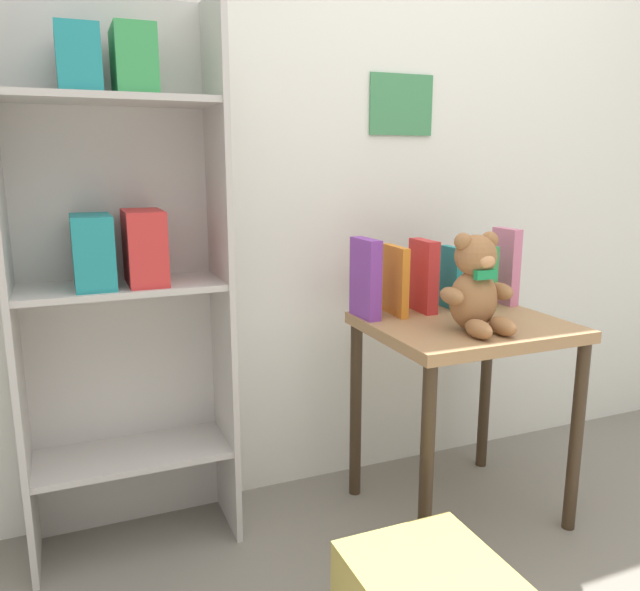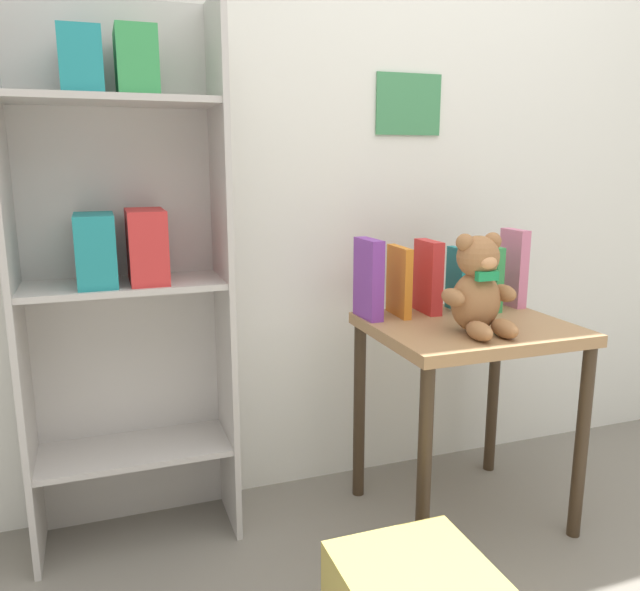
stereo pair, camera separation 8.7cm
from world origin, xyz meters
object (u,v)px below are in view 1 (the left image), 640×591
object	(u,v)px
teddy_bear	(476,286)
book_standing_orange	(395,280)
book_standing_pink	(505,266)
book_standing_purple	(365,278)
book_standing_green	(482,276)
bookshelf_side	(118,254)
book_standing_teal	(451,278)
display_table	(464,353)
book_standing_red	(423,276)

from	to	relation	value
teddy_bear	book_standing_orange	size ratio (longest dim) A/B	1.30
teddy_bear	book_standing_pink	size ratio (longest dim) A/B	1.10
book_standing_purple	book_standing_pink	bearing A→B (deg)	-3.16
book_standing_purple	book_standing_green	xyz separation A→B (m)	(0.43, -0.03, -0.02)
book_standing_purple	book_standing_pink	distance (m)	0.54
bookshelf_side	book_standing_pink	size ratio (longest dim) A/B	6.01
bookshelf_side	book_standing_teal	size ratio (longest dim) A/B	7.54
teddy_bear	book_standing_teal	size ratio (longest dim) A/B	1.38
display_table	book_standing_green	xyz separation A→B (m)	(0.16, 0.14, 0.21)
book_standing_purple	book_standing_teal	distance (m)	0.32
teddy_bear	bookshelf_side	bearing A→B (deg)	159.45
book_standing_green	book_standing_pink	size ratio (longest dim) A/B	0.82
bookshelf_side	book_standing_red	distance (m)	0.97
book_standing_purple	teddy_bear	bearing A→B (deg)	-50.91
book_standing_purple	book_standing_green	bearing A→B (deg)	-5.45
book_standing_teal	book_standing_pink	xyz separation A→B (m)	(0.22, -0.01, 0.03)
display_table	book_standing_red	world-z (taller)	book_standing_red
display_table	bookshelf_side	bearing A→B (deg)	165.15
book_standing_red	book_standing_teal	bearing A→B (deg)	0.75
bookshelf_side	book_standing_teal	xyz separation A→B (m)	(1.06, -0.10, -0.13)
book_standing_orange	book_standing_pink	bearing A→B (deg)	1.31
teddy_bear	book_standing_purple	distance (m)	0.35
display_table	book_standing_orange	bearing A→B (deg)	134.02
book_standing_teal	book_standing_pink	bearing A→B (deg)	-3.39
book_standing_orange	book_standing_red	world-z (taller)	book_standing_red
bookshelf_side	book_standing_green	size ratio (longest dim) A/B	7.37
book_standing_teal	book_standing_green	xyz separation A→B (m)	(0.11, -0.03, 0.00)
book_standing_red	book_standing_green	xyz separation A→B (m)	(0.22, -0.03, -0.01)
bookshelf_side	book_standing_purple	size ratio (longest dim) A/B	6.28
bookshelf_side	book_standing_red	world-z (taller)	bookshelf_side
book_standing_teal	teddy_bear	bearing A→B (deg)	-109.53
book_standing_red	book_standing_teal	distance (m)	0.11
book_standing_orange	book_standing_green	xyz separation A→B (m)	(0.32, -0.02, -0.00)
book_standing_orange	book_standing_purple	bearing A→B (deg)	-177.96
bookshelf_side	display_table	distance (m)	1.10
teddy_bear	display_table	bearing A→B (deg)	68.02
display_table	book_standing_pink	world-z (taller)	book_standing_pink
display_table	book_standing_teal	world-z (taller)	book_standing_teal
book_standing_purple	book_standing_teal	size ratio (longest dim) A/B	1.20
book_standing_purple	book_standing_orange	world-z (taller)	book_standing_purple
book_standing_orange	book_standing_red	size ratio (longest dim) A/B	0.94
book_standing_green	display_table	bearing A→B (deg)	-138.43
book_standing_purple	book_standing_red	bearing A→B (deg)	-1.30
display_table	book_standing_pink	xyz separation A→B (m)	(0.27, 0.16, 0.24)
book_standing_orange	book_standing_green	size ratio (longest dim) A/B	1.04
book_standing_teal	book_standing_pink	distance (m)	0.22
display_table	book_standing_pink	bearing A→B (deg)	30.34
display_table	book_standing_teal	bearing A→B (deg)	72.35
teddy_bear	book_standing_orange	world-z (taller)	teddy_bear
book_standing_teal	book_standing_pink	world-z (taller)	book_standing_pink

